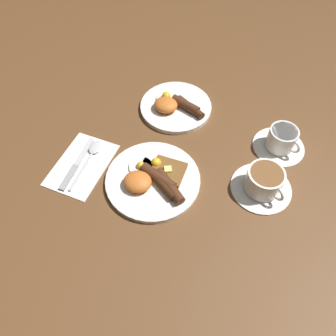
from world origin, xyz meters
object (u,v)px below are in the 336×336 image
teacup_near (264,182)px  spoon (93,152)px  breakfast_plate_near (154,179)px  breakfast_plate_far (175,106)px  teacup_far (281,141)px  knife (76,166)px

teacup_near → spoon: teacup_near is taller
breakfast_plate_near → spoon: breakfast_plate_near is taller
breakfast_plate_near → teacup_near: bearing=13.5°
breakfast_plate_far → spoon: 0.31m
breakfast_plate_near → teacup_near: (0.29, 0.07, 0.02)m
breakfast_plate_near → breakfast_plate_far: 0.29m
teacup_near → teacup_far: size_ratio=1.09×
breakfast_plate_near → knife: breakfast_plate_near is taller
teacup_near → knife: 0.52m
teacup_near → knife: size_ratio=0.86×
breakfast_plate_near → teacup_near: size_ratio=1.57×
knife → spoon: (0.02, 0.06, 0.00)m
knife → spoon: 0.06m
knife → spoon: bearing=-22.6°
breakfast_plate_near → knife: 0.23m
knife → teacup_near: bearing=-79.8°
teacup_far → spoon: 0.55m
teacup_near → knife: bearing=-170.2°
breakfast_plate_near → knife: (-0.23, -0.02, -0.01)m
teacup_near → spoon: (-0.49, -0.03, -0.02)m
breakfast_plate_near → teacup_near: teacup_near is taller
breakfast_plate_near → breakfast_plate_far: size_ratio=1.13×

